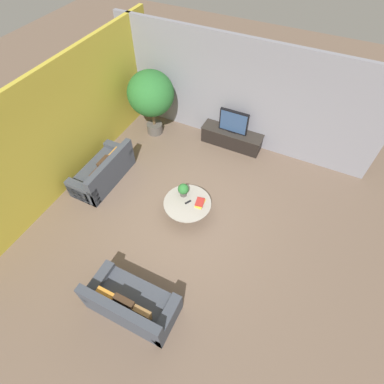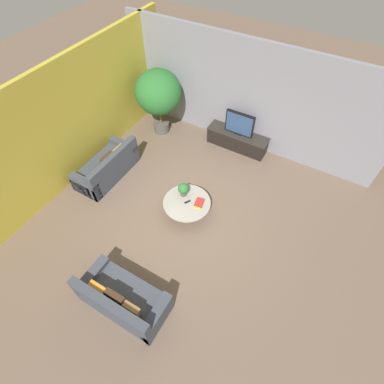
% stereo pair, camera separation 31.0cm
% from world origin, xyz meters
% --- Properties ---
extents(ground_plane, '(24.00, 24.00, 0.00)m').
position_xyz_m(ground_plane, '(0.00, 0.00, 0.00)').
color(ground_plane, brown).
extents(back_wall_stone, '(7.40, 0.12, 3.00)m').
position_xyz_m(back_wall_stone, '(0.00, 3.26, 1.50)').
color(back_wall_stone, gray).
rests_on(back_wall_stone, ground).
extents(side_wall_left, '(0.12, 7.40, 3.00)m').
position_xyz_m(side_wall_left, '(-3.26, 0.20, 1.50)').
color(side_wall_left, gold).
rests_on(side_wall_left, ground).
extents(media_console, '(1.77, 0.50, 0.50)m').
position_xyz_m(media_console, '(0.02, 2.94, 0.26)').
color(media_console, black).
rests_on(media_console, ground).
extents(television, '(0.82, 0.13, 0.68)m').
position_xyz_m(television, '(0.02, 2.94, 0.83)').
color(television, black).
rests_on(television, media_console).
extents(coffee_table, '(1.13, 1.13, 0.40)m').
position_xyz_m(coffee_table, '(-0.02, 0.15, 0.28)').
color(coffee_table, '#756656').
rests_on(coffee_table, ground).
extents(couch_by_wall, '(0.84, 1.78, 0.84)m').
position_xyz_m(couch_by_wall, '(-2.49, 0.18, 0.29)').
color(couch_by_wall, '#3D424C').
rests_on(couch_by_wall, ground).
extents(couch_near_entry, '(1.71, 0.84, 0.84)m').
position_xyz_m(couch_near_entry, '(0.06, -2.40, 0.29)').
color(couch_near_entry, '#3D424C').
rests_on(couch_near_entry, ground).
extents(potted_palm_tall, '(1.30, 1.30, 1.97)m').
position_xyz_m(potted_palm_tall, '(-2.30, 2.47, 1.31)').
color(potted_palm_tall, '#514C47').
rests_on(potted_palm_tall, ground).
extents(potted_plant_tabletop, '(0.26, 0.26, 0.35)m').
position_xyz_m(potted_plant_tabletop, '(-0.21, 0.32, 0.59)').
color(potted_plant_tabletop, '#514C47').
rests_on(potted_plant_tabletop, coffee_table).
extents(book_stack, '(0.23, 0.31, 0.07)m').
position_xyz_m(book_stack, '(0.25, 0.26, 0.43)').
color(book_stack, gold).
rests_on(book_stack, coffee_table).
extents(remote_black, '(0.12, 0.16, 0.02)m').
position_xyz_m(remote_black, '(-0.01, 0.16, 0.41)').
color(remote_black, black).
rests_on(remote_black, coffee_table).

